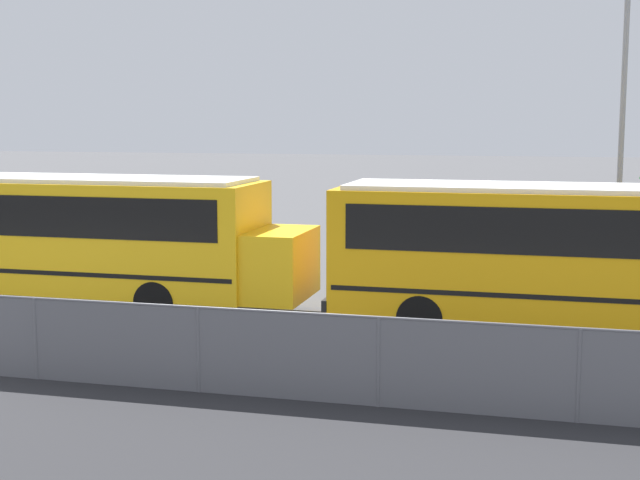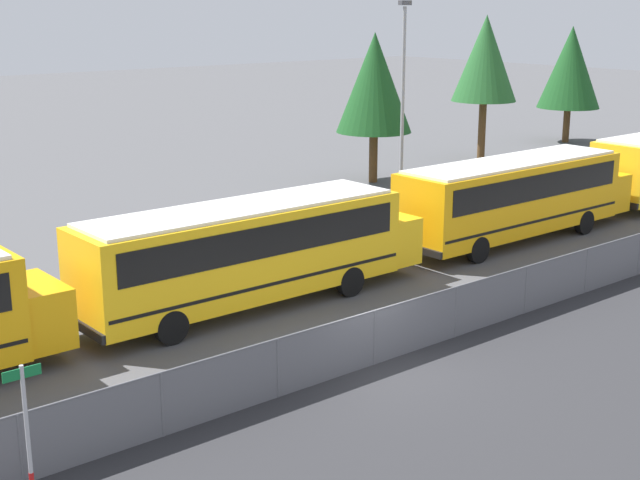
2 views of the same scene
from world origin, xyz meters
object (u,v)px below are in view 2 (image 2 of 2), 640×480
at_px(school_bus_2, 250,246).
at_px(light_pole, 403,97).
at_px(tree_2, 570,67).
at_px(street_sign, 27,433).
at_px(tree_3, 374,83).
at_px(tree_1, 485,59).
at_px(school_bus_3, 516,193).

bearing_deg(school_bus_2, light_pole, 28.01).
bearing_deg(light_pole, tree_2, 17.16).
xyz_separation_m(street_sign, light_pole, (22.86, 13.69, 3.43)).
height_order(tree_2, tree_3, tree_3).
bearing_deg(light_pole, tree_1, 25.24).
xyz_separation_m(school_bus_2, school_bus_3, (12.37, -0.09, 0.00)).
height_order(light_pole, tree_1, light_pole).
distance_m(tree_1, tree_2, 9.80).
bearing_deg(tree_1, tree_2, 5.74).
distance_m(street_sign, tree_2, 49.57).
xyz_separation_m(school_bus_2, tree_2, (35.44, 13.92, 3.02)).
bearing_deg(tree_2, light_pole, -162.84).
bearing_deg(street_sign, light_pole, 30.92).
height_order(school_bus_2, school_bus_3, same).
relative_size(school_bus_3, street_sign, 4.21).
distance_m(school_bus_3, tree_3, 13.09).
height_order(street_sign, light_pole, light_pole).
xyz_separation_m(tree_1, tree_3, (-9.54, -0.93, -0.80)).
relative_size(school_bus_3, tree_1, 1.41).
relative_size(street_sign, tree_1, 0.33).
distance_m(street_sign, light_pole, 26.86).
bearing_deg(school_bus_2, tree_1, 26.69).
relative_size(school_bus_2, school_bus_3, 1.00).
bearing_deg(light_pole, school_bus_3, -97.48).
xyz_separation_m(light_pole, tree_3, (2.89, 4.93, 0.14)).
height_order(tree_1, tree_3, tree_1).
height_order(street_sign, tree_2, tree_2).
height_order(street_sign, tree_1, tree_1).
xyz_separation_m(school_bus_3, tree_3, (3.83, 12.10, 3.17)).
xyz_separation_m(street_sign, tree_3, (25.75, 18.62, 3.57)).
height_order(school_bus_3, tree_1, tree_1).
relative_size(school_bus_3, tree_2, 1.55).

